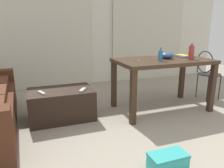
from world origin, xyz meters
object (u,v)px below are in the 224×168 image
(bowl, at_px, (167,55))
(tv_remote_primary, at_px, (42,93))
(shoebox, at_px, (168,161))
(book_stack, at_px, (183,56))
(wire_chair, at_px, (207,70))
(tv_remote_secondary, at_px, (83,90))
(bottle_far, at_px, (160,56))
(coffee_table, at_px, (61,104))
(bottle_near, at_px, (191,53))
(scissors, at_px, (137,61))
(craft_table, at_px, (163,66))

(bowl, xyz_separation_m, tv_remote_primary, (-1.78, 0.05, -0.39))
(shoebox, bearing_deg, book_stack, 49.85)
(wire_chair, relative_size, tv_remote_secondary, 5.20)
(bowl, bearing_deg, bottle_far, -142.15)
(coffee_table, relative_size, bottle_near, 3.73)
(coffee_table, height_order, book_stack, book_stack)
(scissors, height_order, shoebox, scissors)
(bottle_near, relative_size, book_stack, 0.82)
(coffee_table, distance_m, tv_remote_secondary, 0.37)
(bowl, height_order, book_stack, bowl)
(wire_chair, xyz_separation_m, tv_remote_primary, (-2.65, -0.05, -0.10))
(craft_table, height_order, wire_chair, wire_chair)
(craft_table, relative_size, book_stack, 4.93)
(coffee_table, relative_size, bottle_far, 4.60)
(tv_remote_primary, distance_m, shoebox, 1.69)
(bottle_far, bearing_deg, wire_chair, 13.86)
(bottle_near, bearing_deg, bowl, 142.21)
(coffee_table, bearing_deg, wire_chair, -0.80)
(bottle_near, bearing_deg, bottle_far, 176.50)
(craft_table, relative_size, tv_remote_primary, 8.47)
(bowl, bearing_deg, tv_remote_primary, 178.52)
(bottle_near, bearing_deg, tv_remote_secondary, 172.91)
(craft_table, xyz_separation_m, tv_remote_secondary, (-1.19, 0.02, -0.24))
(craft_table, bearing_deg, bowl, 21.74)
(scissors, relative_size, shoebox, 0.30)
(bottle_far, distance_m, scissors, 0.32)
(book_stack, relative_size, shoebox, 0.81)
(bottle_far, bearing_deg, shoebox, -117.68)
(book_stack, height_order, scissors, book_stack)
(book_stack, bearing_deg, scissors, -171.31)
(craft_table, xyz_separation_m, tv_remote_primary, (-1.69, 0.08, -0.24))
(coffee_table, relative_size, shoebox, 2.49)
(tv_remote_secondary, relative_size, shoebox, 0.47)
(bowl, bearing_deg, tv_remote_secondary, -179.46)
(coffee_table, bearing_deg, scissors, -10.04)
(craft_table, relative_size, shoebox, 4.00)
(wire_chair, relative_size, shoebox, 2.45)
(book_stack, xyz_separation_m, tv_remote_primary, (-2.13, -0.04, -0.36))
(scissors, bearing_deg, bottle_far, -23.02)
(bowl, height_order, scissors, bowl)
(craft_table, relative_size, bowl, 7.18)
(tv_remote_primary, xyz_separation_m, shoebox, (0.96, -1.35, -0.34))
(bottle_far, distance_m, tv_remote_secondary, 1.14)
(wire_chair, xyz_separation_m, shoebox, (-1.69, -1.40, -0.44))
(bottle_near, xyz_separation_m, bottle_far, (-0.48, 0.03, -0.03))
(tv_remote_secondary, bearing_deg, tv_remote_primary, -154.79)
(coffee_table, xyz_separation_m, wire_chair, (2.41, -0.03, 0.31))
(tv_remote_secondary, bearing_deg, wire_chair, 34.66)
(bowl, distance_m, tv_remote_secondary, 1.33)
(bottle_far, xyz_separation_m, tv_remote_secondary, (-1.05, 0.16, -0.42))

